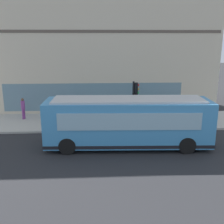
{
  "coord_description": "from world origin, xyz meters",
  "views": [
    {
      "loc": [
        -16.08,
        -0.33,
        6.52
      ],
      "look_at": [
        2.36,
        -1.35,
        1.57
      ],
      "focal_mm": 43.82,
      "sensor_mm": 36.0,
      "label": 1
    }
  ],
  "objects_px": {
    "pedestrian_near_building_entrance": "(199,110)",
    "newspaper_vending_box": "(74,120)",
    "pedestrian_by_light_pole": "(23,107)",
    "traffic_light_near_corner": "(135,96)",
    "pedestrian_walking_along_curb": "(69,107)",
    "city_bus_nearside": "(128,123)",
    "fire_hydrant": "(190,121)"
  },
  "relations": [
    {
      "from": "traffic_light_near_corner",
      "to": "newspaper_vending_box",
      "type": "distance_m",
      "value": 4.95
    },
    {
      "from": "pedestrian_by_light_pole",
      "to": "newspaper_vending_box",
      "type": "height_order",
      "value": "pedestrian_by_light_pole"
    },
    {
      "from": "fire_hydrant",
      "to": "pedestrian_walking_along_curb",
      "type": "relative_size",
      "value": 0.41
    },
    {
      "from": "city_bus_nearside",
      "to": "traffic_light_near_corner",
      "type": "relative_size",
      "value": 2.95
    },
    {
      "from": "traffic_light_near_corner",
      "to": "pedestrian_near_building_entrance",
      "type": "distance_m",
      "value": 5.64
    },
    {
      "from": "traffic_light_near_corner",
      "to": "newspaper_vending_box",
      "type": "bearing_deg",
      "value": 82.59
    },
    {
      "from": "city_bus_nearside",
      "to": "traffic_light_near_corner",
      "type": "height_order",
      "value": "traffic_light_near_corner"
    },
    {
      "from": "traffic_light_near_corner",
      "to": "pedestrian_walking_along_curb",
      "type": "relative_size",
      "value": 1.88
    },
    {
      "from": "pedestrian_by_light_pole",
      "to": "pedestrian_near_building_entrance",
      "type": "bearing_deg",
      "value": -95.63
    },
    {
      "from": "city_bus_nearside",
      "to": "fire_hydrant",
      "type": "xyz_separation_m",
      "value": [
        3.46,
        -5.17,
        -1.04
      ]
    },
    {
      "from": "pedestrian_walking_along_curb",
      "to": "pedestrian_near_building_entrance",
      "type": "height_order",
      "value": "pedestrian_walking_along_curb"
    },
    {
      "from": "newspaper_vending_box",
      "to": "city_bus_nearside",
      "type": "bearing_deg",
      "value": -137.89
    },
    {
      "from": "city_bus_nearside",
      "to": "fire_hydrant",
      "type": "bearing_deg",
      "value": -56.26
    },
    {
      "from": "pedestrian_walking_along_curb",
      "to": "newspaper_vending_box",
      "type": "relative_size",
      "value": 2.02
    },
    {
      "from": "pedestrian_near_building_entrance",
      "to": "newspaper_vending_box",
      "type": "distance_m",
      "value": 9.85
    },
    {
      "from": "traffic_light_near_corner",
      "to": "fire_hydrant",
      "type": "bearing_deg",
      "value": -89.37
    },
    {
      "from": "city_bus_nearside",
      "to": "pedestrian_near_building_entrance",
      "type": "relative_size",
      "value": 6.37
    },
    {
      "from": "pedestrian_walking_along_curb",
      "to": "newspaper_vending_box",
      "type": "xyz_separation_m",
      "value": [
        -1.73,
        -0.51,
        -0.6
      ]
    },
    {
      "from": "pedestrian_near_building_entrance",
      "to": "newspaper_vending_box",
      "type": "relative_size",
      "value": 1.77
    },
    {
      "from": "fire_hydrant",
      "to": "pedestrian_walking_along_curb",
      "type": "distance_m",
      "value": 9.6
    },
    {
      "from": "traffic_light_near_corner",
      "to": "pedestrian_near_building_entrance",
      "type": "xyz_separation_m",
      "value": [
        1.19,
        -5.31,
        -1.48
      ]
    },
    {
      "from": "traffic_light_near_corner",
      "to": "pedestrian_by_light_pole",
      "type": "distance_m",
      "value": 9.26
    },
    {
      "from": "fire_hydrant",
      "to": "pedestrian_near_building_entrance",
      "type": "xyz_separation_m",
      "value": [
        1.14,
        -1.04,
        0.55
      ]
    },
    {
      "from": "fire_hydrant",
      "to": "pedestrian_by_light_pole",
      "type": "relative_size",
      "value": 0.42
    },
    {
      "from": "pedestrian_walking_along_curb",
      "to": "pedestrian_by_light_pole",
      "type": "relative_size",
      "value": 1.04
    },
    {
      "from": "pedestrian_near_building_entrance",
      "to": "newspaper_vending_box",
      "type": "bearing_deg",
      "value": 93.49
    },
    {
      "from": "traffic_light_near_corner",
      "to": "pedestrian_by_light_pole",
      "type": "xyz_separation_m",
      "value": [
        2.58,
        8.79,
        -1.38
      ]
    },
    {
      "from": "city_bus_nearside",
      "to": "pedestrian_near_building_entrance",
      "type": "xyz_separation_m",
      "value": [
        4.6,
        -6.21,
        -0.5
      ]
    },
    {
      "from": "fire_hydrant",
      "to": "pedestrian_by_light_pole",
      "type": "height_order",
      "value": "pedestrian_by_light_pole"
    },
    {
      "from": "pedestrian_near_building_entrance",
      "to": "newspaper_vending_box",
      "type": "height_order",
      "value": "pedestrian_near_building_entrance"
    },
    {
      "from": "city_bus_nearside",
      "to": "newspaper_vending_box",
      "type": "bearing_deg",
      "value": 42.11
    },
    {
      "from": "city_bus_nearside",
      "to": "pedestrian_by_light_pole",
      "type": "xyz_separation_m",
      "value": [
        5.99,
        7.88,
        -0.39
      ]
    }
  ]
}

